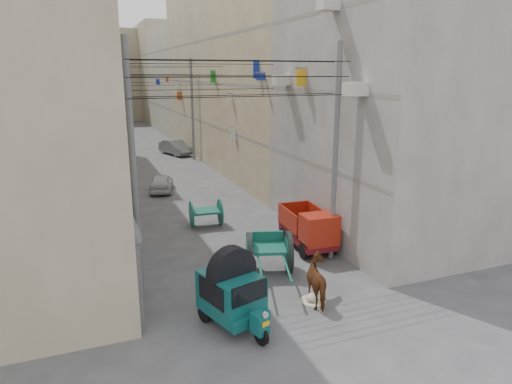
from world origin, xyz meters
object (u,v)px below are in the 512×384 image
distant_car_green (118,138)px  auto_rickshaw (232,291)px  tonga_cart (269,252)px  horse (320,281)px  feed_sack (313,297)px  distant_car_white (162,183)px  distant_car_grey (175,147)px  second_cart (206,212)px  mini_truck (311,231)px

distant_car_green → auto_rickshaw: bearing=87.7°
tonga_cart → horse: (0.63, -2.56, -0.08)m
tonga_cart → distant_car_green: (-2.18, 33.94, -0.22)m
auto_rickshaw → feed_sack: 2.95m
tonga_cart → feed_sack: 2.55m
tonga_cart → distant_car_green: bearing=111.0°
auto_rickshaw → distant_car_white: auto_rickshaw is taller
feed_sack → distant_car_grey: size_ratio=0.13×
horse → distant_car_grey: 27.90m
auto_rickshaw → distant_car_white: 15.83m
auto_rickshaw → tonga_cart: bearing=33.7°
auto_rickshaw → second_cart: (1.57, 8.58, -0.38)m
tonga_cart → mini_truck: bearing=46.2°
horse → tonga_cart: bearing=-66.2°
distant_car_grey → horse: bearing=-110.1°
distant_car_grey → feed_sack: bearing=-110.5°
mini_truck → horse: bearing=-110.9°
distant_car_white → distant_car_grey: bearing=-90.6°
second_cart → distant_car_green: second_cart is taller
mini_truck → second_cart: (-3.10, 4.49, -0.16)m
auto_rickshaw → horse: (2.93, 0.22, -0.34)m
mini_truck → second_cart: bearing=127.9°
auto_rickshaw → horse: 2.96m
mini_truck → horse: mini_truck is taller
tonga_cart → distant_car_grey: bearing=103.2°
distant_car_white → feed_sack: bearing=112.0°
distant_car_white → tonga_cart: bearing=111.3°
second_cart → horse: (1.36, -8.36, 0.04)m
second_cart → distant_car_white: second_cart is taller
mini_truck → distant_car_grey: bearing=94.6°
distant_car_white → distant_car_grey: size_ratio=0.81×
feed_sack → second_cart: bearing=98.4°
feed_sack → horse: bearing=-45.1°
mini_truck → distant_car_white: (-3.88, 11.71, -0.30)m
auto_rickshaw → distant_car_green: 36.73m
second_cart → horse: size_ratio=0.90×
mini_truck → auto_rickshaw: bearing=-135.4°
distant_car_white → distant_car_green: 20.93m
horse → distant_car_grey: horse is taller
feed_sack → distant_car_white: distant_car_white is taller
second_cart → feed_sack: 8.32m
auto_rickshaw → mini_truck: size_ratio=0.83×
second_cart → distant_car_white: bearing=100.5°
distant_car_white → auto_rickshaw: bearing=101.8°
distant_car_grey → distant_car_white: bearing=-122.9°
feed_sack → distant_car_green: distant_car_green is taller
feed_sack → distant_car_green: (-2.66, 36.35, 0.44)m
auto_rickshaw → mini_truck: (4.67, 4.09, -0.22)m
tonga_cart → distant_car_green: tonga_cart is taller
auto_rickshaw → second_cart: auto_rickshaw is taller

